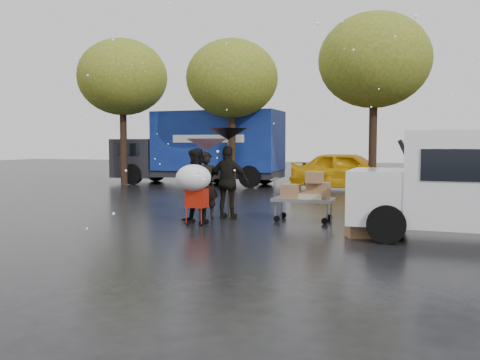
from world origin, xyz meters
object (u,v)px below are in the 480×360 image
(vendor_cart, at_px, (307,193))
(shopping_cart, at_px, (194,181))
(yellow_taxi, at_px, (350,171))
(person_pink, at_px, (207,185))
(blue_truck, at_px, (202,148))
(person_black, at_px, (228,182))

(vendor_cart, xyz_separation_m, shopping_cart, (-2.38, -1.54, 0.34))
(yellow_taxi, bearing_deg, shopping_cart, 173.72)
(yellow_taxi, bearing_deg, person_pink, 171.01)
(vendor_cart, relative_size, yellow_taxi, 0.31)
(vendor_cart, xyz_separation_m, blue_truck, (-7.30, 10.07, 1.03))
(person_black, height_order, vendor_cart, person_black)
(person_black, height_order, blue_truck, blue_truck)
(person_black, distance_m, yellow_taxi, 9.37)
(shopping_cart, bearing_deg, person_pink, 99.19)
(person_black, distance_m, blue_truck, 11.56)
(vendor_cart, distance_m, blue_truck, 12.48)
(person_pink, distance_m, yellow_taxi, 9.61)
(vendor_cart, xyz_separation_m, yellow_taxi, (-0.10, 8.98, 0.10))
(person_black, relative_size, blue_truck, 0.23)
(blue_truck, distance_m, yellow_taxi, 7.34)
(person_black, xyz_separation_m, vendor_cart, (2.03, 0.19, -0.22))
(vendor_cart, height_order, shopping_cart, shopping_cart)
(yellow_taxi, bearing_deg, vendor_cart, -173.39)
(vendor_cart, bearing_deg, shopping_cart, -147.18)
(person_pink, xyz_separation_m, person_black, (0.55, 0.12, 0.08))
(person_black, bearing_deg, blue_truck, -67.33)
(blue_truck, bearing_deg, vendor_cart, -54.07)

